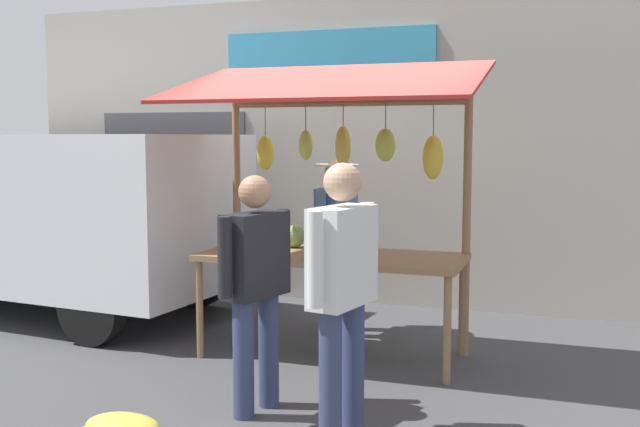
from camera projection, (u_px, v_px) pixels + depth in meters
name	position (u px, v px, depth m)	size (l,w,h in m)	color
ground_plane	(331.00, 356.00, 6.30)	(40.00, 40.00, 0.00)	#424244
street_backdrop	(388.00, 151.00, 8.21)	(9.00, 0.30, 3.40)	#9E998E
market_stall	(334.00, 174.00, 6.18)	(2.50, 1.46, 2.50)	olive
vendor_with_sunhat	(336.00, 232.00, 6.97)	(0.42, 0.69, 1.64)	#726656
shopper_in_grey_tee	(342.00, 281.00, 4.47)	(0.32, 0.71, 1.70)	navy
shopper_with_shopping_bag	(256.00, 277.00, 4.94)	(0.35, 0.67, 1.61)	navy
parked_van	(23.00, 206.00, 7.97)	(4.56, 2.27, 1.88)	silver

